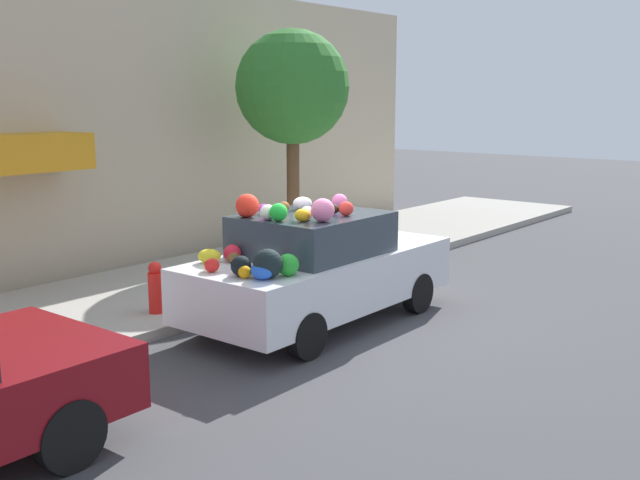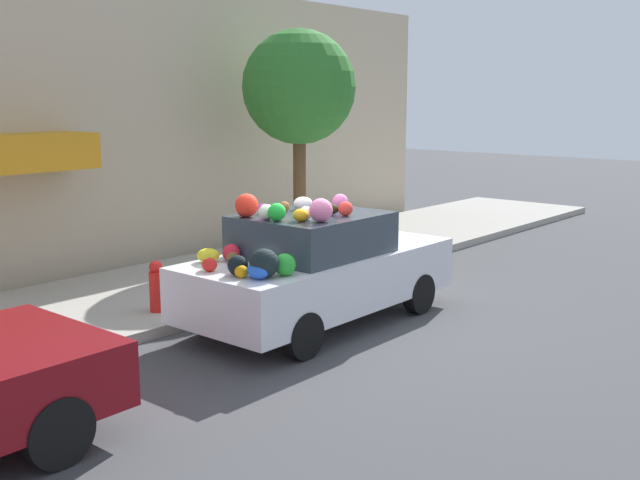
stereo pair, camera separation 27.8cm
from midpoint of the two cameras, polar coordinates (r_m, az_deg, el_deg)
ground_plane at (r=10.15m, az=-0.74°, el=-6.29°), size 60.00×60.00×0.00m
sidewalk_curb at (r=11.97m, az=-10.73°, el=-3.46°), size 24.00×3.20×0.14m
building_facade at (r=13.35m, az=-17.66°, el=8.22°), size 18.00×1.20×5.03m
street_tree at (r=13.93m, az=-2.69°, el=11.46°), size 2.09×2.09×4.08m
fire_hydrant at (r=10.26m, az=-13.18°, el=-3.56°), size 0.20×0.20×0.70m
art_car at (r=9.91m, az=-1.01°, el=-2.07°), size 3.98×1.77×1.79m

